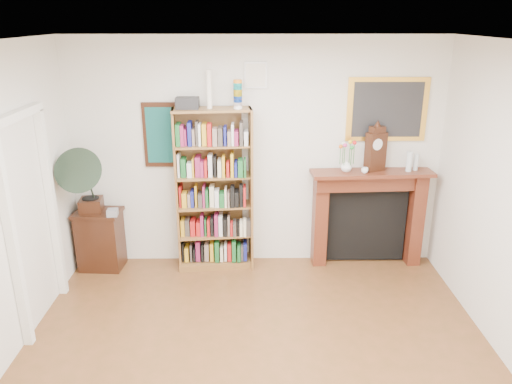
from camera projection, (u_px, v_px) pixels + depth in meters
room at (258, 243)px, 3.70m from camera, size 4.51×5.01×2.81m
door_casing at (31, 204)px, 4.86m from camera, size 0.08×1.02×2.17m
teal_poster at (168, 135)px, 5.94m from camera, size 0.58×0.04×0.78m
small_picture at (256, 75)px, 5.72m from camera, size 0.26×0.04×0.30m
gilt_painting at (387, 110)px, 5.87m from camera, size 0.95×0.04×0.75m
bookshelf at (214, 182)px, 5.97m from camera, size 0.95×0.42×2.30m
side_cabinet at (101, 240)px, 6.17m from camera, size 0.58×0.43×0.75m
fireplace at (368, 209)px, 6.19m from camera, size 1.48×0.43×1.24m
gramophone at (84, 177)px, 5.76m from camera, size 0.59×0.70×0.85m
cd_stack at (112, 213)px, 5.90m from camera, size 0.13×0.13×0.08m
mantel_clock at (376, 150)px, 5.91m from camera, size 0.26×0.21×0.54m
flower_vase at (346, 166)px, 5.93m from camera, size 0.14×0.14×0.14m
teacup at (365, 170)px, 5.88m from camera, size 0.10×0.10×0.06m
bottle_left at (409, 162)px, 5.93m from camera, size 0.07×0.07×0.24m
bottle_right at (416, 162)px, 5.98m from camera, size 0.06×0.06×0.20m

